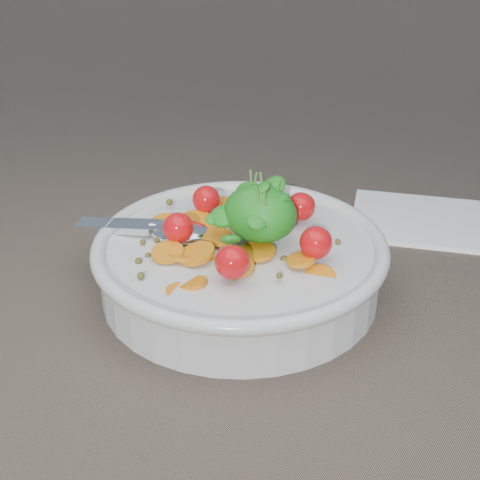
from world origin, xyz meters
The scene contains 3 objects.
ground centered at (0.00, 0.00, 0.00)m, with size 6.00×6.00×0.00m, color #6F5E4F.
bowl centered at (-0.01, 0.00, 0.03)m, with size 0.30×0.28×0.12m.
napkin centered at (0.08, 0.24, 0.00)m, with size 0.15×0.13×0.01m, color white.
Camera 1 is at (0.28, -0.46, 0.35)m, focal length 50.00 mm.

